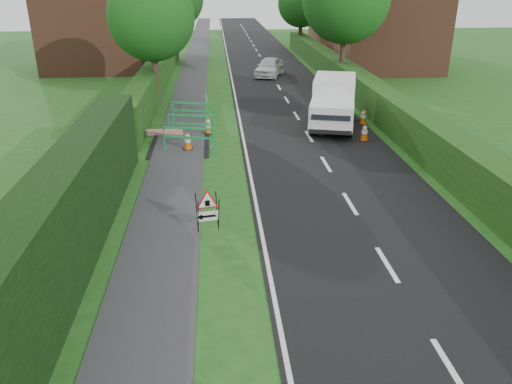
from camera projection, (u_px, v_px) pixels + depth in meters
ground at (290, 294)px, 10.84m from camera, size 120.00×120.00×0.00m
road_surface at (261, 57)px, 43.06m from camera, size 6.00×90.00×0.02m
footpath at (197, 58)px, 42.65m from camera, size 2.00×90.00×0.02m
hedge_west_near at (54, 305)px, 10.47m from camera, size 1.10×18.00×2.50m
hedge_west_far at (158, 90)px, 30.61m from camera, size 1.00×24.00×1.80m
hedge_east at (369, 110)px, 25.97m from camera, size 1.20×50.00×1.50m
house_west at (97, 29)px, 36.41m from camera, size 7.50×7.40×7.88m
house_east_a at (386, 29)px, 36.14m from camera, size 7.50×7.40×7.88m
house_east_b at (350, 15)px, 49.03m from camera, size 7.50×7.40×7.88m
tree_nw at (151, 17)px, 25.20m from camera, size 4.40×4.40×6.70m
tree_fe at (301, 3)px, 44.43m from camera, size 4.20×4.20×6.33m
triangle_sign at (206, 208)px, 13.24m from camera, size 0.80×0.80×1.02m
works_van at (333, 102)px, 22.66m from camera, size 2.97×5.01×2.15m
traffic_cone_0 at (365, 132)px, 20.87m from camera, size 0.38×0.38×0.79m
traffic_cone_1 at (363, 116)px, 23.24m from camera, size 0.38×0.38×0.79m
traffic_cone_2 at (350, 105)px, 25.34m from camera, size 0.38×0.38×0.79m
traffic_cone_3 at (188, 140)px, 19.80m from camera, size 0.38×0.38×0.79m
traffic_cone_4 at (208, 125)px, 21.84m from camera, size 0.38×0.38×0.79m
ped_barrier_0 at (188, 136)px, 19.56m from camera, size 2.08×0.84×1.00m
ped_barrier_1 at (191, 122)px, 21.35m from camera, size 2.09×0.81×1.00m
ped_barrier_2 at (193, 109)px, 23.46m from camera, size 2.08×0.85×1.00m
ped_barrier_3 at (207, 105)px, 24.32m from camera, size 0.43×2.07×1.00m
redwhite_plank at (165, 142)px, 20.81m from camera, size 1.50×0.11×0.25m
hatchback_car at (269, 67)px, 34.57m from camera, size 2.64×4.02×1.27m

